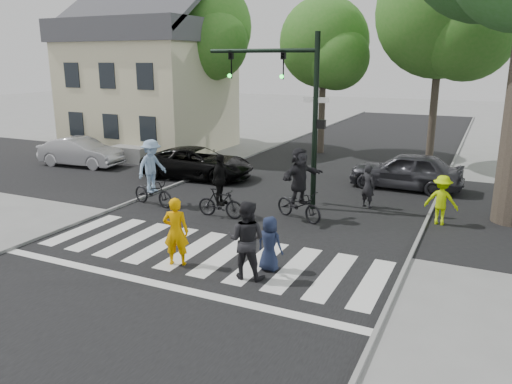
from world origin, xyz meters
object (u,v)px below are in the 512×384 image
cyclist_left (152,177)px  car_suv (198,163)px  pedestrian_adult (246,240)px  pedestrian_woman (176,232)px  traffic_signal (292,96)px  car_grey (406,171)px  cyclist_right (299,188)px  cyclist_mid (220,192)px  pedestrian_child (270,244)px  car_silver (81,152)px

cyclist_left → car_suv: size_ratio=0.49×
pedestrian_adult → car_suv: bearing=-59.1°
pedestrian_woman → cyclist_left: bearing=-67.4°
traffic_signal → car_grey: traffic_signal is taller
pedestrian_woman → pedestrian_adult: 1.96m
traffic_signal → pedestrian_adult: 6.93m
pedestrian_adult → cyclist_right: bearing=-91.7°
traffic_signal → cyclist_left: size_ratio=2.50×
traffic_signal → cyclist_mid: traffic_signal is taller
pedestrian_woman → cyclist_mid: (-0.93, 3.95, -0.01)m
pedestrian_child → car_grey: size_ratio=0.31×
car_suv → car_silver: size_ratio=1.16×
pedestrian_adult → cyclist_mid: cyclist_mid is taller
traffic_signal → cyclist_left: (-4.50, -2.05, -2.86)m
pedestrian_child → cyclist_right: 4.23m
cyclist_left → cyclist_mid: (2.89, -0.21, -0.16)m
pedestrian_child → pedestrian_woman: bearing=23.9°
pedestrian_adult → cyclist_mid: size_ratio=0.90×
pedestrian_woman → car_suv: (-4.62, 8.50, -0.21)m
car_suv → car_grey: 8.83m
pedestrian_woman → car_grey: bearing=-130.8°
pedestrian_woman → car_suv: size_ratio=0.36×
cyclist_left → cyclist_right: (5.34, 0.68, 0.03)m
traffic_signal → pedestrian_child: (1.62, -5.51, -3.20)m
pedestrian_woman → cyclist_mid: 4.05m
pedestrian_child → car_grey: 9.94m
pedestrian_child → pedestrian_adult: size_ratio=0.73×
cyclist_right → traffic_signal: bearing=121.4°
traffic_signal → cyclist_mid: 4.10m
pedestrian_woman → car_suv: pedestrian_woman is taller
traffic_signal → cyclist_right: 3.25m
traffic_signal → pedestrian_adult: (1.29, -6.15, -2.94)m
cyclist_left → cyclist_mid: size_ratio=1.12×
traffic_signal → cyclist_mid: size_ratio=2.80×
traffic_signal → car_suv: size_ratio=1.22×
car_silver → pedestrian_woman: bearing=-131.2°
pedestrian_adult → traffic_signal: bearing=-85.2°
pedestrian_child → traffic_signal: bearing=-66.8°
cyclist_right → car_suv: (-6.13, 3.66, -0.39)m
pedestrian_woman → cyclist_right: 5.07m
cyclist_mid → cyclist_left: bearing=175.8°
traffic_signal → car_suv: bearing=156.6°
traffic_signal → pedestrian_child: 6.58m
pedestrian_adult → cyclist_mid: (-2.89, 3.88, -0.08)m
pedestrian_adult → car_suv: (-6.58, 8.43, -0.28)m
car_silver → cyclist_right: bearing=-109.8°
pedestrian_woman → car_silver: pedestrian_woman is taller
pedestrian_woman → traffic_signal: bearing=-116.2°
cyclist_mid → cyclist_right: bearing=20.1°
pedestrian_woman → cyclist_right: cyclist_right is taller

